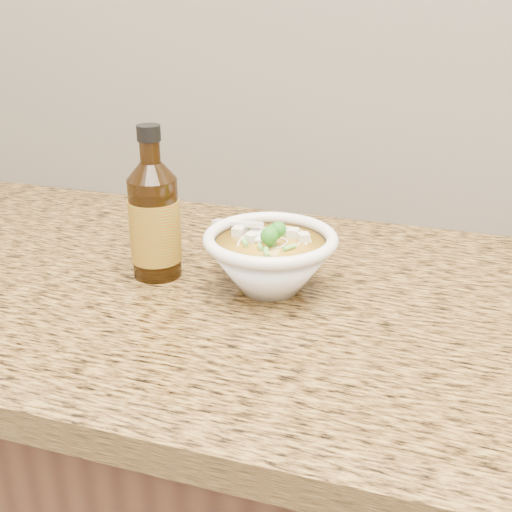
% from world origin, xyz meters
% --- Properties ---
extents(counter_slab, '(4.00, 0.68, 0.04)m').
position_xyz_m(counter_slab, '(0.00, 1.68, 0.88)').
color(counter_slab, olive).
rests_on(counter_slab, cabinet).
extents(soup_bowl, '(0.19, 0.18, 0.10)m').
position_xyz_m(soup_bowl, '(-0.18, 1.67, 0.94)').
color(soup_bowl, white).
rests_on(soup_bowl, counter_slab).
extents(hot_sauce_bottle, '(0.08, 0.08, 0.21)m').
position_xyz_m(hot_sauce_bottle, '(-0.35, 1.67, 0.98)').
color(hot_sauce_bottle, '#301A06').
rests_on(hot_sauce_bottle, counter_slab).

